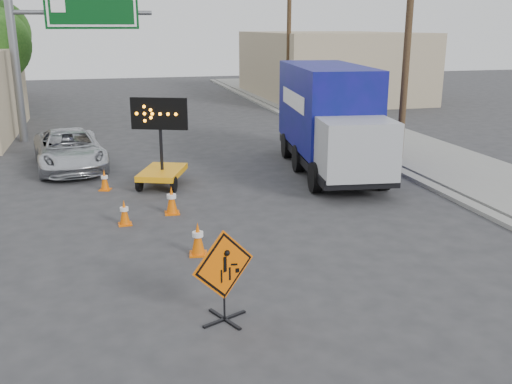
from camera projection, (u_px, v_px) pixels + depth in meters
name	position (u px, v px, depth m)	size (l,w,h in m)	color
ground	(275.00, 303.00, 10.78)	(100.00, 100.00, 0.00)	#2D2D30
curb_right	(331.00, 137.00, 26.45)	(0.40, 60.00, 0.12)	gray
sidewalk_right	(376.00, 135.00, 27.01)	(4.00, 60.00, 0.15)	gray
building_right_far	(329.00, 65.00, 41.16)	(10.00, 14.00, 4.60)	tan
highway_gantry	(61.00, 25.00, 24.93)	(6.18, 0.38, 6.90)	slate
utility_pole_near	(408.00, 36.00, 20.71)	(1.80, 0.26, 9.00)	#45341D
utility_pole_far	(289.00, 32.00, 33.70)	(1.80, 0.26, 9.00)	#45341D
construction_sign	(224.00, 274.00, 9.91)	(1.18, 0.85, 1.71)	black
arrow_board	(162.00, 166.00, 18.52)	(1.87, 2.33, 2.89)	orange
pickup_truck	(69.00, 150.00, 20.80)	(2.32, 5.02, 1.40)	silver
box_truck	(329.00, 125.00, 20.16)	(3.29, 8.05, 3.71)	black
cone_a	(198.00, 239.00, 12.97)	(0.46, 0.46, 0.78)	#E15B04
cone_b	(124.00, 212.00, 14.95)	(0.36, 0.36, 0.68)	#E15B04
cone_c	(172.00, 200.00, 15.82)	(0.43, 0.43, 0.80)	#E15B04
cone_d	(105.00, 180.00, 18.12)	(0.43, 0.43, 0.67)	#E15B04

